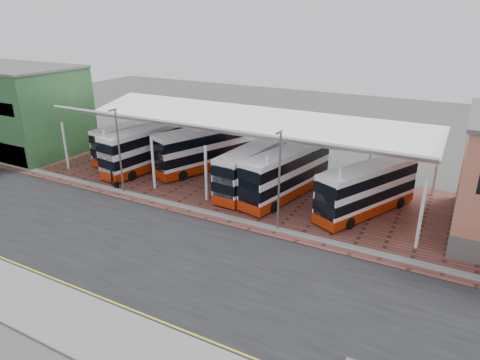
% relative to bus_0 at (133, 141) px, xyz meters
% --- Properties ---
extents(ground, '(140.00, 140.00, 0.00)m').
position_rel_bus_0_xyz_m(ground, '(20.07, -14.74, -2.11)').
color(ground, '#454843').
extents(road, '(120.00, 14.00, 0.02)m').
position_rel_bus_0_xyz_m(road, '(20.07, -15.74, -2.10)').
color(road, black).
rests_on(road, ground).
extents(forecourt, '(72.00, 16.00, 0.06)m').
position_rel_bus_0_xyz_m(forecourt, '(22.07, -1.74, -2.08)').
color(forecourt, brown).
rests_on(forecourt, ground).
extents(sidewalk, '(120.00, 4.00, 0.14)m').
position_rel_bus_0_xyz_m(sidewalk, '(20.07, -23.74, -2.04)').
color(sidewalk, slate).
rests_on(sidewalk, ground).
extents(north_kerb, '(120.00, 0.80, 0.14)m').
position_rel_bus_0_xyz_m(north_kerb, '(20.07, -8.54, -2.04)').
color(north_kerb, slate).
rests_on(north_kerb, ground).
extents(yellow_line_near, '(120.00, 0.12, 0.01)m').
position_rel_bus_0_xyz_m(yellow_line_near, '(20.07, -21.74, -2.09)').
color(yellow_line_near, gold).
rests_on(yellow_line_near, road).
extents(yellow_line_far, '(120.00, 0.12, 0.01)m').
position_rel_bus_0_xyz_m(yellow_line_far, '(20.07, -21.44, -2.09)').
color(yellow_line_far, gold).
rests_on(yellow_line_far, road).
extents(canopy, '(37.00, 11.63, 7.07)m').
position_rel_bus_0_xyz_m(canopy, '(14.07, -0.80, 3.69)').
color(canopy, white).
rests_on(canopy, ground).
extents(shop_green, '(6.40, 10.20, 10.22)m').
position_rel_bus_0_xyz_m(shop_green, '(-9.93, -3.77, 3.01)').
color(shop_green, '#2F5E32').
rests_on(shop_green, ground).
extents(shop_cream, '(6.40, 10.20, 10.22)m').
position_rel_bus_0_xyz_m(shop_cream, '(-16.43, -3.77, 3.01)').
color(shop_cream, '#BDB09B').
rests_on(shop_cream, ground).
extents(lamp_west, '(0.16, 0.90, 8.07)m').
position_rel_bus_0_xyz_m(lamp_west, '(6.07, -8.47, 2.25)').
color(lamp_west, '#5B5E63').
rests_on(lamp_west, ground).
extents(lamp_east, '(0.16, 0.90, 8.07)m').
position_rel_bus_0_xyz_m(lamp_east, '(22.07, -8.47, 2.25)').
color(lamp_east, '#5B5E63').
rests_on(lamp_east, ground).
extents(bus_0, '(3.73, 10.24, 4.13)m').
position_rel_bus_0_xyz_m(bus_0, '(0.00, 0.00, 0.00)').
color(bus_0, white).
rests_on(bus_0, forecourt).
extents(bus_1, '(4.04, 11.44, 4.62)m').
position_rel_bus_0_xyz_m(bus_1, '(3.91, -2.00, 0.24)').
color(bus_1, white).
rests_on(bus_1, forecourt).
extents(bus_2, '(6.51, 11.41, 4.63)m').
position_rel_bus_0_xyz_m(bus_2, '(9.41, 0.54, 0.25)').
color(bus_2, white).
rests_on(bus_2, forecourt).
extents(bus_3, '(3.15, 10.59, 4.31)m').
position_rel_bus_0_xyz_m(bus_3, '(16.71, -2.04, 0.09)').
color(bus_3, white).
rests_on(bus_3, forecourt).
extents(bus_4, '(4.76, 11.22, 4.51)m').
position_rel_bus_0_xyz_m(bus_4, '(20.06, -2.08, 0.19)').
color(bus_4, white).
rests_on(bus_4, forecourt).
extents(bus_5, '(6.59, 10.39, 4.27)m').
position_rel_bus_0_xyz_m(bus_5, '(27.40, -2.19, 0.07)').
color(bus_5, white).
rests_on(bus_5, forecourt).
extents(pedestrian, '(0.48, 0.71, 1.89)m').
position_rel_bus_0_xyz_m(pedestrian, '(3.93, -7.55, -1.11)').
color(pedestrian, black).
rests_on(pedestrian, forecourt).
extents(suitcase, '(0.39, 0.28, 0.66)m').
position_rel_bus_0_xyz_m(suitcase, '(4.87, -8.09, -1.72)').
color(suitcase, black).
rests_on(suitcase, forecourt).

